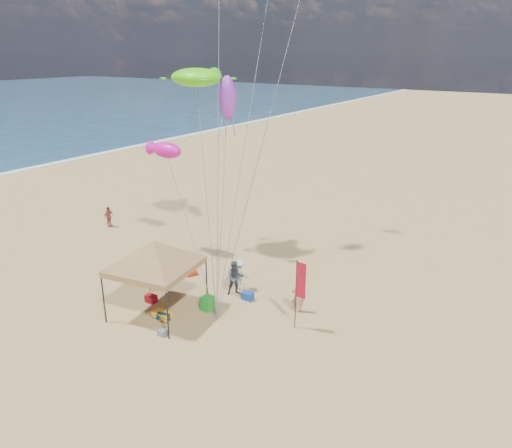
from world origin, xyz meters
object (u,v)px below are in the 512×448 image
object	(u,v)px
chair_green	(207,303)
person_near_a	(298,296)
chair_yellow	(154,281)
beach_cart	(162,315)
person_near_c	(239,274)
canopy_tent	(153,244)
cooler_blue	(248,296)
person_near_b	(235,278)
feather_flag	(300,285)
cooler_red	(151,299)
person_far_a	(109,217)

from	to	relation	value
chair_green	person_near_a	distance (m)	4.28
chair_yellow	beach_cart	size ratio (longest dim) A/B	0.78
chair_green	person_near_c	xyz separation A→B (m)	(0.06, 2.55, 0.49)
person_near_a	canopy_tent	bearing A→B (deg)	1.07
cooler_blue	person_near_a	world-z (taller)	person_near_a
cooler_blue	chair_yellow	distance (m)	5.02
cooler_blue	person_near_b	distance (m)	1.10
feather_flag	person_near_a	bearing A→B (deg)	119.85
cooler_red	cooler_blue	bearing A→B (deg)	36.72
canopy_tent	person_near_a	distance (m)	7.06
cooler_red	cooler_blue	world-z (taller)	same
chair_green	person_near_a	xyz separation A→B (m)	(3.63, 2.22, 0.46)
cooler_blue	chair_yellow	xyz separation A→B (m)	(-4.75, -1.61, 0.16)
feather_flag	person_far_a	size ratio (longest dim) A/B	2.24
chair_yellow	person_near_b	size ratio (longest dim) A/B	0.39
feather_flag	person_near_b	world-z (taller)	feather_flag
person_near_b	person_far_a	xyz separation A→B (m)	(-13.11, 3.17, -0.16)
cooler_red	chair_yellow	world-z (taller)	chair_yellow
beach_cart	person_far_a	distance (m)	13.58
canopy_tent	feather_flag	world-z (taller)	canopy_tent
beach_cart	person_near_b	world-z (taller)	person_near_b
chair_green	chair_yellow	xyz separation A→B (m)	(-3.72, 0.27, 0.00)
cooler_red	person_near_b	bearing A→B (deg)	44.98
cooler_red	beach_cart	distance (m)	1.72
person_near_b	chair_yellow	bearing A→B (deg)	158.35
cooler_blue	person_near_a	xyz separation A→B (m)	(2.61, 0.34, 0.62)
cooler_red	beach_cart	size ratio (longest dim) A/B	0.60
canopy_tent	person_near_b	distance (m)	4.75
beach_cart	person_far_a	bearing A→B (deg)	149.22
person_near_a	person_far_a	world-z (taller)	person_near_a
chair_yellow	person_near_a	size ratio (longest dim) A/B	0.43
chair_yellow	cooler_blue	bearing A→B (deg)	18.75
cooler_red	chair_green	world-z (taller)	chair_green
cooler_blue	person_far_a	xyz separation A→B (m)	(-13.94, 3.30, 0.54)
cooler_red	chair_yellow	distance (m)	1.56
chair_green	person_far_a	size ratio (longest dim) A/B	0.48
person_near_c	person_near_a	bearing A→B (deg)	159.90
feather_flag	person_near_c	size ratio (longest dim) A/B	1.96
chair_yellow	beach_cart	distance (m)	3.20
person_near_b	person_far_a	bearing A→B (deg)	120.80
canopy_tent	cooler_red	xyz separation A→B (m)	(-0.99, 0.50, -3.30)
beach_cart	person_near_a	distance (m)	6.34
beach_cart	person_near_b	bearing A→B (deg)	69.02
cooler_red	person_near_c	size ratio (longest dim) A/B	0.32
person_near_a	person_near_c	distance (m)	3.59
canopy_tent	chair_green	bearing A→B (deg)	39.18
feather_flag	person_near_b	bearing A→B (deg)	165.10
cooler_red	person_far_a	size ratio (longest dim) A/B	0.37
person_near_a	person_near_c	size ratio (longest dim) A/B	0.96
person_near_a	chair_yellow	bearing A→B (deg)	-18.21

